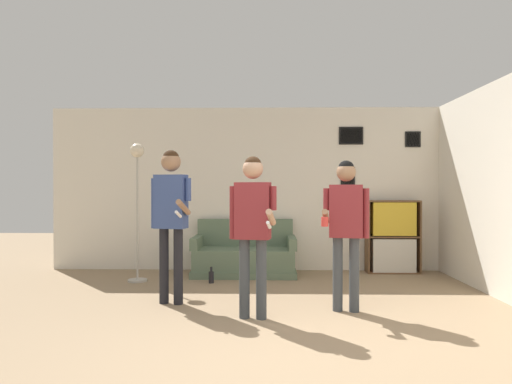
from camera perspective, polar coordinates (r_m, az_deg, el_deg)
The scene contains 10 objects.
ground_plane at distance 3.87m, azimuth 4.83°, elevation -20.18°, with size 20.00×20.00×0.00m, color #937A5B.
wall_back at distance 7.60m, azimuth 3.08°, elevation 0.42°, with size 7.62×0.08×2.70m.
wall_right at distance 6.28m, azimuth 28.47°, elevation 0.30°, with size 0.06×6.36×2.70m.
couch at distance 7.27m, azimuth -1.46°, elevation -8.03°, with size 1.61×0.80×0.85m.
bookshelf at distance 7.69m, azimuth 16.70°, elevation -5.37°, with size 0.84×0.30×1.17m.
floor_lamp at distance 6.87m, azimuth -14.62°, elevation 1.01°, with size 0.28×0.28×2.01m.
person_player_foreground_left at distance 5.46m, azimuth -10.59°, elevation -1.96°, with size 0.49×0.54×1.81m.
person_player_foreground_center at distance 4.76m, azimuth -0.41°, elevation -3.35°, with size 0.49×0.51×1.70m.
person_watcher_holding_cup at distance 5.13m, azimuth 11.18°, elevation -3.30°, with size 0.55×0.40×1.67m.
bottle_on_floor at distance 6.68m, azimuth -5.62°, elevation -10.49°, with size 0.07×0.07×0.23m.
Camera 1 is at (-0.22, -3.61, 1.37)m, focal length 32.00 mm.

